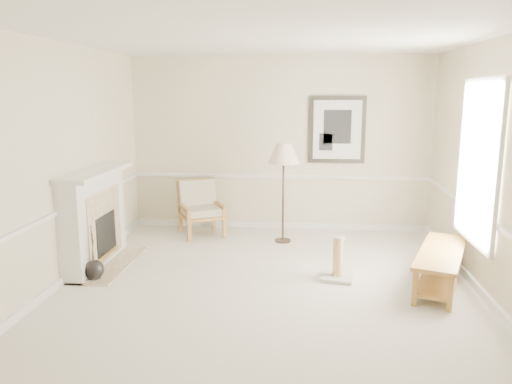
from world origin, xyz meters
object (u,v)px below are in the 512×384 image
(floor_vase, at_px, (94,270))
(armchair, at_px, (200,205))
(bench, at_px, (441,262))
(floor_lamp, at_px, (284,156))
(scratching_post, at_px, (338,266))

(floor_vase, xyz_separation_m, armchair, (0.87, 2.23, 0.34))
(bench, bearing_deg, armchair, 149.35)
(floor_lamp, relative_size, bench, 0.94)
(bench, xyz_separation_m, scratching_post, (-1.21, 0.10, -0.13))
(armchair, height_order, scratching_post, armchair)
(floor_vase, bearing_deg, floor_lamp, 40.02)
(floor_vase, relative_size, scratching_post, 1.30)
(bench, distance_m, scratching_post, 1.23)
(floor_vase, bearing_deg, scratching_post, 6.60)
(armchair, height_order, floor_lamp, floor_lamp)
(floor_lamp, bearing_deg, armchair, 166.31)
(armchair, height_order, bench, armchair)
(floor_vase, height_order, armchair, armchair)
(floor_lamp, height_order, bench, floor_lamp)
(floor_vase, bearing_deg, bench, 3.31)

